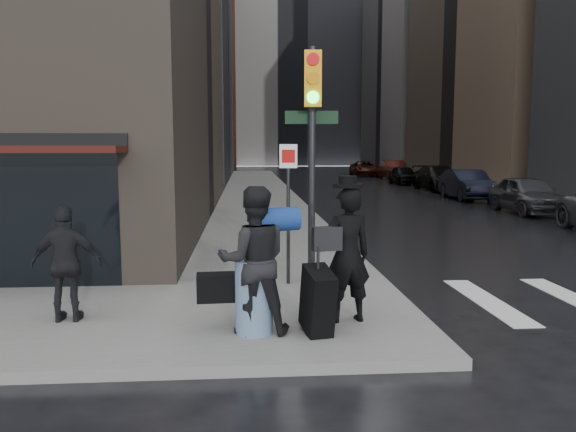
# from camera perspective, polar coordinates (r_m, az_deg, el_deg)

# --- Properties ---
(ground) EXTENTS (140.00, 140.00, 0.00)m
(ground) POSITION_cam_1_polar(r_m,az_deg,el_deg) (8.75, 0.53, -10.85)
(ground) COLOR black
(ground) RESTS_ON ground
(sidewalk_left) EXTENTS (4.00, 50.00, 0.15)m
(sidewalk_left) POSITION_cam_1_polar(r_m,az_deg,el_deg) (35.41, -3.15, 2.78)
(sidewalk_left) COLOR slate
(sidewalk_left) RESTS_ON ground
(sidewalk_right) EXTENTS (3.00, 50.00, 0.15)m
(sidewalk_right) POSITION_cam_1_polar(r_m,az_deg,el_deg) (38.14, 17.60, 2.77)
(sidewalk_right) COLOR slate
(sidewalk_right) RESTS_ON ground
(bldg_left_far) EXTENTS (22.00, 20.00, 26.00)m
(bldg_left_far) POSITION_cam_1_polar(r_m,az_deg,el_deg) (72.11, -14.58, 15.02)
(bldg_left_far) COLOR brown
(bldg_left_far) RESTS_ON ground
(bldg_right_far) EXTENTS (22.00, 20.00, 25.00)m
(bldg_right_far) POSITION_cam_1_polar(r_m,az_deg,el_deg) (72.15, 18.07, 14.50)
(bldg_right_far) COLOR gray
(bldg_right_far) RESTS_ON ground
(bldg_distant) EXTENTS (40.00, 12.00, 32.00)m
(bldg_distant) POSITION_cam_1_polar(r_m,az_deg,el_deg) (87.58, 0.15, 15.77)
(bldg_distant) COLOR gray
(bldg_distant) RESTS_ON ground
(man_overcoat) EXTENTS (1.12, 1.27, 2.17)m
(man_overcoat) POSITION_cam_1_polar(r_m,az_deg,el_deg) (8.06, 5.41, -4.64)
(man_overcoat) COLOR black
(man_overcoat) RESTS_ON ground
(man_jeans) EXTENTS (1.46, 0.83, 2.02)m
(man_jeans) POSITION_cam_1_polar(r_m,az_deg,el_deg) (7.64, -3.58, -4.50)
(man_jeans) COLOR black
(man_jeans) RESTS_ON ground
(man_greycoat) EXTENTS (1.00, 0.42, 1.71)m
(man_greycoat) POSITION_cam_1_polar(r_m,az_deg,el_deg) (8.78, -21.56, -4.51)
(man_greycoat) COLOR black
(man_greycoat) RESTS_ON ground
(traffic_light) EXTENTS (1.08, 0.51, 4.31)m
(traffic_light) POSITION_cam_1_polar(r_m,az_deg,el_deg) (10.18, 2.26, 8.40)
(traffic_light) COLOR black
(traffic_light) RESTS_ON ground
(fire_hydrant) EXTENTS (0.43, 0.33, 0.75)m
(fire_hydrant) POSITION_cam_1_polar(r_m,az_deg,el_deg) (14.26, -3.07, -1.88)
(fire_hydrant) COLOR #AD0A0A
(fire_hydrant) RESTS_ON ground
(parked_car_1) EXTENTS (2.00, 4.56, 1.53)m
(parked_car_1) POSITION_cam_1_polar(r_m,az_deg,el_deg) (24.84, 23.12, 2.02)
(parked_car_1) COLOR #3A3A3E
(parked_car_1) RESTS_ON ground
(parked_car_2) EXTENTS (1.82, 4.73, 1.54)m
(parked_car_2) POSITION_cam_1_polar(r_m,az_deg,el_deg) (30.25, 17.74, 3.05)
(parked_car_2) COLOR black
(parked_car_2) RESTS_ON ground
(parked_car_3) EXTENTS (2.24, 5.32, 1.53)m
(parked_car_3) POSITION_cam_1_polar(r_m,az_deg,el_deg) (36.08, 15.09, 3.73)
(parked_car_3) COLOR black
(parked_car_3) RESTS_ON ground
(parked_car_4) EXTENTS (1.69, 4.00, 1.35)m
(parked_car_4) POSITION_cam_1_polar(r_m,az_deg,el_deg) (41.64, 11.66, 4.11)
(parked_car_4) COLOR black
(parked_car_4) RESTS_ON ground
(parked_car_5) EXTENTS (1.69, 4.83, 1.59)m
(parked_car_5) POSITION_cam_1_polar(r_m,az_deg,el_deg) (47.65, 10.68, 4.63)
(parked_car_5) COLOR #39110B
(parked_car_5) RESTS_ON ground
(parked_car_6) EXTENTS (2.53, 5.11, 1.39)m
(parked_car_6) POSITION_cam_1_polar(r_m,az_deg,el_deg) (53.22, 7.81, 4.81)
(parked_car_6) COLOR #3F150C
(parked_car_6) RESTS_ON ground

